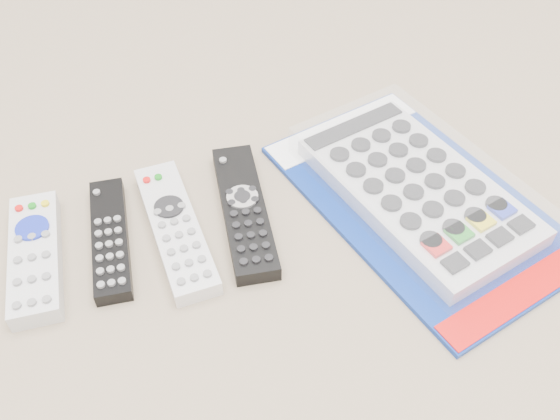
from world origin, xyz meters
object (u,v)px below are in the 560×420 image
object	(u,v)px
remote_slim_black	(110,238)
remote_small_grey	(35,256)
jumbo_remote_packaged	(418,188)
remote_silver_dvd	(176,228)
remote_large_black	(244,210)

from	to	relation	value
remote_slim_black	remote_small_grey	bearing A→B (deg)	-172.79
remote_slim_black	jumbo_remote_packaged	distance (m)	0.35
remote_small_grey	jumbo_remote_packaged	distance (m)	0.43
remote_silver_dvd	remote_slim_black	bearing A→B (deg)	169.55
remote_large_black	remote_slim_black	bearing A→B (deg)	-175.56
remote_large_black	jumbo_remote_packaged	xyz separation A→B (m)	(0.20, -0.05, 0.01)
remote_small_grey	remote_silver_dvd	xyz separation A→B (m)	(0.15, -0.02, -0.00)
remote_silver_dvd	remote_large_black	xyz separation A→B (m)	(0.08, -0.00, -0.00)
remote_silver_dvd	remote_small_grey	bearing A→B (deg)	174.75
remote_large_black	jumbo_remote_packaged	size ratio (longest dim) A/B	0.53
remote_silver_dvd	remote_large_black	bearing A→B (deg)	-0.54
remote_small_grey	remote_large_black	world-z (taller)	remote_small_grey
jumbo_remote_packaged	remote_slim_black	bearing A→B (deg)	158.14
remote_slim_black	remote_large_black	world-z (taller)	remote_large_black
remote_small_grey	remote_slim_black	distance (m)	0.08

